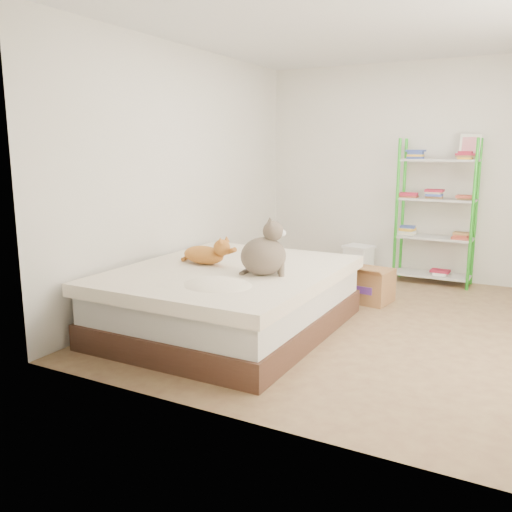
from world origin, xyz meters
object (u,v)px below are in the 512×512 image
Objects in this scene: shelf_unit at (437,211)px; white_bin at (358,260)px; grey_cat at (263,248)px; bed at (230,299)px; cardboard_box at (366,285)px; orange_cat at (204,253)px.

white_bin is at bearing -178.04° from shelf_unit.
grey_cat is 1.17× the size of white_bin.
shelf_unit is at bearing 63.65° from bed.
cardboard_box is 1.39× the size of white_bin.
grey_cat is 0.26× the size of shelf_unit.
orange_cat reaches higher than white_bin.
orange_cat reaches higher than bed.
orange_cat is at bearing -104.89° from white_bin.
grey_cat is at bearing -98.41° from cardboard_box.
shelf_unit is (0.89, 2.68, 0.08)m from grey_cat.
shelf_unit reaches higher than cardboard_box.
cardboard_box is at bearing -46.95° from grey_cat.
grey_cat is at bearing -108.41° from shelf_unit.
bed is at bearing -98.09° from white_bin.
shelf_unit is 4.45× the size of white_bin.
grey_cat reaches higher than bed.
orange_cat is 0.94× the size of cardboard_box.
bed reaches higher than cardboard_box.
bed is 0.49m from orange_cat.
shelf_unit is at bearing 74.65° from cardboard_box.
white_bin is at bearing -31.17° from grey_cat.
bed is 4.27× the size of orange_cat.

